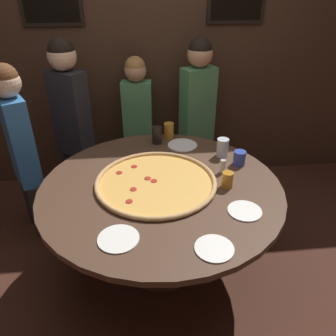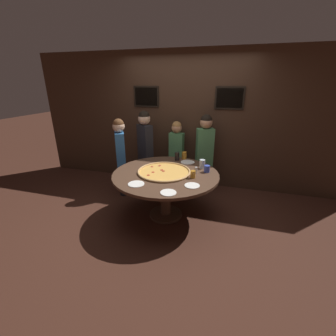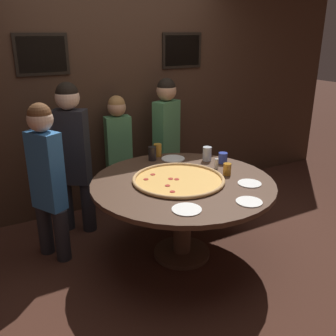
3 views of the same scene
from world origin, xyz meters
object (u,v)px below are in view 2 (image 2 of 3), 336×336
white_plate_near_front (188,162)px  diner_centre_back (145,146)px  drink_cup_beside_pizza (202,164)px  white_plate_far_back (192,186)px  diner_far_left (205,149)px  white_plate_left_side (136,184)px  dining_table (166,181)px  drink_cup_by_shaker (177,156)px  drink_cup_centre_back (207,169)px  diner_side_left (176,150)px  drink_cup_far_left (184,156)px  diner_side_right (121,153)px  giant_pizza (164,171)px  white_plate_right_side (168,193)px  drink_cup_near_left (193,174)px  condiment_shaker (196,170)px

white_plate_near_front → diner_centre_back: 1.01m
drink_cup_beside_pizza → white_plate_far_back: 0.69m
white_plate_near_front → diner_far_left: bearing=67.8°
white_plate_left_side → dining_table: bearing=61.6°
diner_far_left → diner_centre_back: bearing=-14.9°
drink_cup_by_shaker → white_plate_near_front: (0.20, -0.07, -0.07)m
drink_cup_centre_back → white_plate_left_side: drink_cup_centre_back is taller
dining_table → diner_centre_back: 1.20m
drink_cup_beside_pizza → diner_side_left: (-0.62, 0.81, -0.06)m
drink_cup_by_shaker → drink_cup_far_left: drink_cup_by_shaker is taller
diner_centre_back → diner_side_right: size_ratio=1.07×
diner_centre_back → drink_cup_centre_back: bearing=-173.3°
dining_table → diner_side_left: diner_side_left is taller
dining_table → giant_pizza: size_ratio=1.98×
diner_centre_back → white_plate_right_side: bearing=156.8°
drink_cup_near_left → diner_side_right: size_ratio=0.08×
giant_pizza → drink_cup_by_shaker: 0.61m
giant_pizza → condiment_shaker: size_ratio=8.33×
drink_cup_far_left → white_plate_left_side: drink_cup_far_left is taller
dining_table → white_plate_near_front: bearing=68.1°
giant_pizza → white_plate_near_front: (0.26, 0.54, -0.01)m
diner_side_left → drink_cup_centre_back: bearing=132.8°
white_plate_far_back → white_plate_left_side: same height
giant_pizza → drink_cup_beside_pizza: drink_cup_beside_pizza is taller
diner_far_left → white_plate_near_front: bearing=45.8°
drink_cup_by_shaker → drink_cup_beside_pizza: same height
dining_table → white_plate_right_side: (0.22, -0.61, 0.13)m
dining_table → drink_cup_near_left: (0.43, -0.07, 0.18)m
giant_pizza → white_plate_near_front: bearing=64.6°
drink_cup_beside_pizza → diner_side_right: (-1.53, 0.21, -0.00)m
dining_table → white_plate_near_front: size_ratio=6.71×
diner_side_right → drink_cup_near_left: bearing=-141.8°
white_plate_right_side → diner_centre_back: 1.81m
drink_cup_by_shaker → white_plate_near_front: drink_cup_by_shaker is taller
giant_pizza → diner_side_left: size_ratio=0.61×
drink_cup_by_shaker → giant_pizza: bearing=-95.1°
white_plate_near_front → diner_centre_back: (-0.92, 0.39, 0.12)m
white_plate_near_front → drink_cup_near_left: bearing=-72.1°
drink_cup_far_left → giant_pizza: bearing=-103.0°
dining_table → drink_cup_far_left: 0.75m
diner_far_left → drink_cup_far_left: bearing=28.0°
dining_table → drink_cup_near_left: 0.47m
condiment_shaker → diner_far_left: bearing=90.1°
drink_cup_centre_back → white_plate_far_back: size_ratio=0.52×
white_plate_far_back → condiment_shaker: (-0.02, 0.45, 0.05)m
drink_cup_far_left → condiment_shaker: bearing=-62.7°
drink_cup_far_left → white_plate_right_side: (0.09, -1.33, -0.06)m
dining_table → diner_side_left: (-0.12, 1.17, 0.14)m
drink_cup_beside_pizza → white_plate_near_front: drink_cup_beside_pizza is taller
drink_cup_by_shaker → diner_side_left: 0.56m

